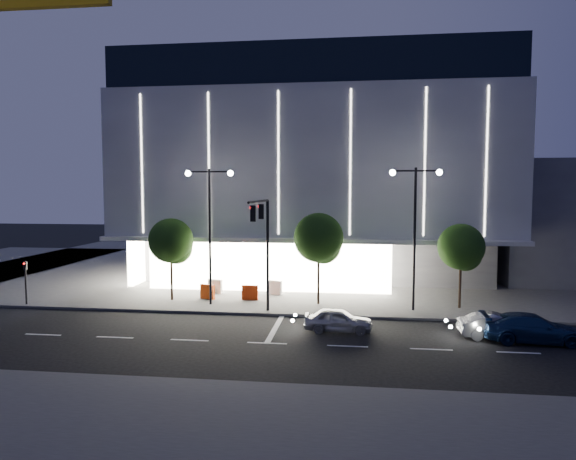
% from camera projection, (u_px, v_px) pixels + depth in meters
% --- Properties ---
extents(ground, '(160.00, 160.00, 0.00)m').
position_uv_depth(ground, '(235.00, 333.00, 27.34)').
color(ground, black).
rests_on(ground, ground).
extents(sidewalk_museum, '(70.00, 40.00, 0.15)m').
position_uv_depth(sidewalk_museum, '(340.00, 267.00, 50.44)').
color(sidewalk_museum, '#474747').
rests_on(sidewalk_museum, ground).
extents(sidewalk_near, '(70.00, 10.00, 0.15)m').
position_uv_depth(sidewalk_near, '(309.00, 452.00, 14.84)').
color(sidewalk_near, '#474747').
rests_on(sidewalk_near, ground).
extents(museum, '(30.00, 25.80, 18.00)m').
position_uv_depth(museum, '(319.00, 172.00, 48.29)').
color(museum, '#4C4C51').
rests_on(museum, ground).
extents(annex_building, '(16.00, 20.00, 10.00)m').
position_uv_depth(annex_building, '(568.00, 218.00, 47.44)').
color(annex_building, '#4C4C51').
rests_on(annex_building, ground).
extents(traffic_mast, '(0.33, 5.89, 7.07)m').
position_uv_depth(traffic_mast, '(263.00, 234.00, 30.12)').
color(traffic_mast, black).
rests_on(traffic_mast, ground).
extents(street_lamp_west, '(3.16, 0.36, 9.00)m').
position_uv_depth(street_lamp_west, '(210.00, 216.00, 33.17)').
color(street_lamp_west, black).
rests_on(street_lamp_west, ground).
extents(street_lamp_east, '(3.16, 0.36, 9.00)m').
position_uv_depth(street_lamp_east, '(415.00, 217.00, 31.55)').
color(street_lamp_east, black).
rests_on(street_lamp_east, ground).
extents(ped_signal_far, '(0.22, 0.24, 3.00)m').
position_uv_depth(ped_signal_far, '(26.00, 278.00, 33.50)').
color(ped_signal_far, black).
rests_on(ped_signal_far, ground).
extents(tree_left, '(3.02, 3.02, 5.72)m').
position_uv_depth(tree_left, '(171.00, 243.00, 34.70)').
color(tree_left, black).
rests_on(tree_left, ground).
extents(tree_mid, '(3.25, 3.25, 6.15)m').
position_uv_depth(tree_mid, '(319.00, 241.00, 33.43)').
color(tree_mid, black).
rests_on(tree_mid, ground).
extents(tree_right, '(2.91, 2.91, 5.51)m').
position_uv_depth(tree_right, '(461.00, 249.00, 32.35)').
color(tree_right, black).
rests_on(tree_right, ground).
extents(car_lead, '(3.73, 1.58, 1.26)m').
position_uv_depth(car_lead, '(338.00, 320.00, 27.65)').
color(car_lead, '#A0A2A7').
rests_on(car_lead, ground).
extents(car_second, '(3.96, 1.47, 1.29)m').
position_uv_depth(car_second, '(498.00, 326.00, 26.35)').
color(car_second, '#9FA2A6').
rests_on(car_second, ground).
extents(car_third, '(4.97, 2.15, 1.43)m').
position_uv_depth(car_third, '(532.00, 328.00, 25.73)').
color(car_third, navy).
rests_on(car_third, ground).
extents(barrier_a, '(1.11, 0.67, 1.00)m').
position_uv_depth(barrier_a, '(207.00, 292.00, 35.22)').
color(barrier_a, '#F0450D').
rests_on(barrier_a, sidewalk_museum).
extents(barrier_b, '(1.13, 0.55, 1.00)m').
position_uv_depth(barrier_b, '(215.00, 286.00, 37.24)').
color(barrier_b, silver).
rests_on(barrier_b, sidewalk_museum).
extents(barrier_c, '(1.11, 0.28, 1.00)m').
position_uv_depth(barrier_c, '(250.00, 293.00, 34.92)').
color(barrier_c, red).
rests_on(barrier_c, sidewalk_museum).
extents(barrier_d, '(1.12, 0.63, 1.00)m').
position_uv_depth(barrier_d, '(275.00, 288.00, 36.71)').
color(barrier_d, '#BDBDBD').
rests_on(barrier_d, sidewalk_museum).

